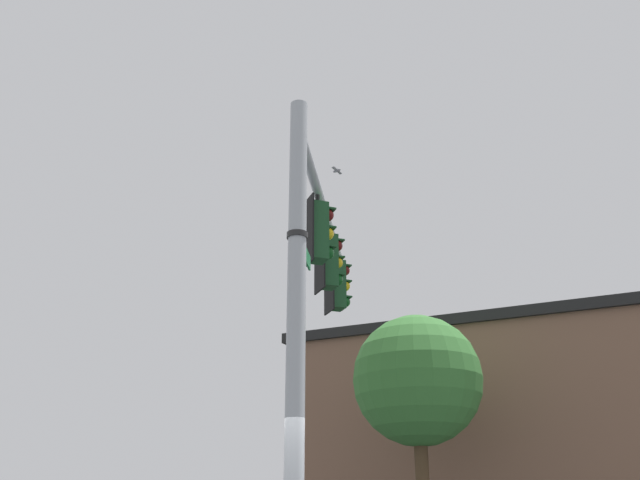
# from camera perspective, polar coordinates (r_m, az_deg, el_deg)

# --- Properties ---
(signal_pole) EXTENTS (0.26, 0.26, 7.11)m
(signal_pole) POSITION_cam_1_polar(r_m,az_deg,el_deg) (8.91, -2.05, -8.09)
(signal_pole) COLOR #ADB2B7
(signal_pole) RESTS_ON ground
(mast_arm) EXTENTS (5.38, 2.96, 0.17)m
(mast_arm) POSITION_cam_1_polar(r_m,az_deg,el_deg) (12.73, 0.39, 2.29)
(mast_arm) COLOR #ADB2B7
(traffic_light_nearest_pole) EXTENTS (0.54, 0.49, 1.31)m
(traffic_light_nearest_pole) POSITION_cam_1_polar(r_m,az_deg,el_deg) (11.54, -0.12, 0.66)
(traffic_light_nearest_pole) COLOR black
(traffic_light_mid_inner) EXTENTS (0.54, 0.49, 1.31)m
(traffic_light_mid_inner) POSITION_cam_1_polar(r_m,az_deg,el_deg) (12.92, 0.77, -1.82)
(traffic_light_mid_inner) COLOR black
(traffic_light_mid_outer) EXTENTS (0.54, 0.49, 1.31)m
(traffic_light_mid_outer) POSITION_cam_1_polar(r_m,az_deg,el_deg) (14.31, 1.50, -3.83)
(traffic_light_mid_outer) COLOR black
(street_name_sign) EXTENTS (1.18, 0.71, 0.22)m
(street_name_sign) POSITION_cam_1_polar(r_m,az_deg,el_deg) (9.65, -1.62, -0.37)
(street_name_sign) COLOR #147238
(bird_flying) EXTENTS (0.24, 0.33, 0.08)m
(bird_flying) POSITION_cam_1_polar(r_m,az_deg,el_deg) (16.31, 1.44, 5.90)
(bird_flying) COLOR gray
(storefront_building) EXTENTS (13.14, 13.05, 6.47)m
(storefront_building) POSITION_cam_1_polar(r_m,az_deg,el_deg) (21.76, 15.46, -16.28)
(storefront_building) COLOR brown
(storefront_building) RESTS_ON ground
(tree_by_storefront) EXTENTS (3.06, 3.06, 5.80)m
(tree_by_storefront) POSITION_cam_1_polar(r_m,az_deg,el_deg) (16.39, 8.23, -11.72)
(tree_by_storefront) COLOR #4C3823
(tree_by_storefront) RESTS_ON ground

